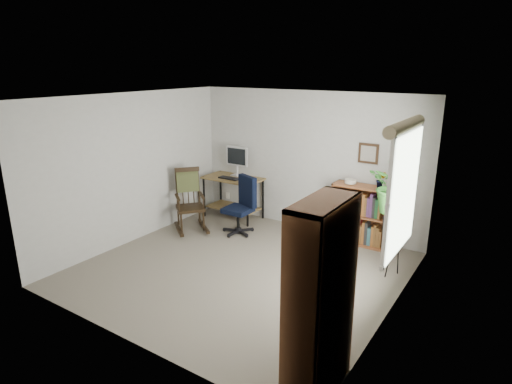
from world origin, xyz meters
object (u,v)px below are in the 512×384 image
Objects in this scene: low_bookshelf at (361,215)px; tall_bookshelf at (320,300)px; rocking_chair at (190,200)px; desk at (233,198)px; office_chair at (238,205)px.

tall_bookshelf is at bearing -75.91° from low_bookshelf.
desk is at bearing 24.85° from rocking_chair.
tall_bookshelf is at bearing -83.61° from rocking_chair.
desk is 1.12× the size of low_bookshelf.
tall_bookshelf is (3.29, -3.24, 0.50)m from desk.
office_chair is at bearing -48.21° from desk.
desk is 0.98m from rocking_chair.
low_bookshelf is at bearing -29.09° from rocking_chair.
desk is 0.98× the size of rocking_chair.
office_chair is (0.54, -0.61, 0.11)m from desk.
office_chair is 0.57× the size of tall_bookshelf.
tall_bookshelf reaches higher than office_chair.
office_chair is 1.03× the size of low_bookshelf.
office_chair reaches higher than low_bookshelf.
desk is at bearing 135.44° from tall_bookshelf.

